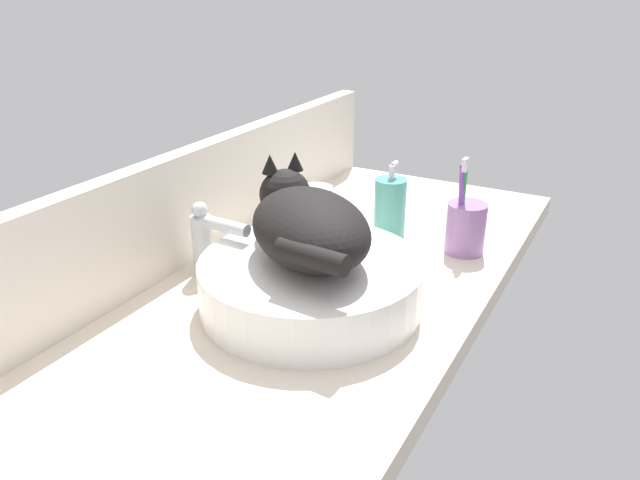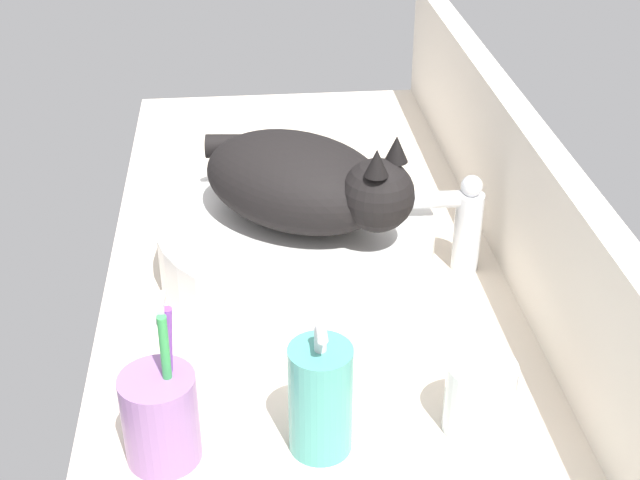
{
  "view_description": "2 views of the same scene",
  "coord_description": "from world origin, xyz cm",
  "px_view_note": "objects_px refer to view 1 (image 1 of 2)",
  "views": [
    {
      "loc": [
        -80.81,
        -46.3,
        50.37
      ],
      "look_at": [
        5.44,
        0.64,
        7.15
      ],
      "focal_mm": 35.0,
      "sensor_mm": 36.0,
      "label": 1
    },
    {
      "loc": [
        94.58,
        -9.37,
        63.9
      ],
      "look_at": [
        4.97,
        -0.7,
        10.26
      ],
      "focal_mm": 50.0,
      "sensor_mm": 36.0,
      "label": 2
    }
  ],
  "objects_px": {
    "soap_dispenser": "(390,208)",
    "water_glass": "(316,208)",
    "toothbrush_cup": "(465,227)",
    "cat": "(307,224)",
    "faucet": "(207,237)",
    "sink_basin": "(311,283)"
  },
  "relations": [
    {
      "from": "soap_dispenser",
      "to": "water_glass",
      "type": "bearing_deg",
      "value": 93.7
    },
    {
      "from": "toothbrush_cup",
      "to": "water_glass",
      "type": "distance_m",
      "value": 0.32
    },
    {
      "from": "soap_dispenser",
      "to": "toothbrush_cup",
      "type": "height_order",
      "value": "toothbrush_cup"
    },
    {
      "from": "water_glass",
      "to": "toothbrush_cup",
      "type": "bearing_deg",
      "value": -88.36
    },
    {
      "from": "water_glass",
      "to": "cat",
      "type": "bearing_deg",
      "value": -153.52
    },
    {
      "from": "cat",
      "to": "soap_dispenser",
      "type": "xyz_separation_m",
      "value": [
        0.32,
        -0.01,
        -0.08
      ]
    },
    {
      "from": "faucet",
      "to": "soap_dispenser",
      "type": "relative_size",
      "value": 0.88
    },
    {
      "from": "faucet",
      "to": "cat",
      "type": "bearing_deg",
      "value": -90.25
    },
    {
      "from": "soap_dispenser",
      "to": "water_glass",
      "type": "xyz_separation_m",
      "value": [
        -0.01,
        0.16,
        -0.03
      ]
    },
    {
      "from": "toothbrush_cup",
      "to": "water_glass",
      "type": "xyz_separation_m",
      "value": [
        -0.01,
        0.32,
        -0.02
      ]
    },
    {
      "from": "faucet",
      "to": "water_glass",
      "type": "height_order",
      "value": "faucet"
    },
    {
      "from": "soap_dispenser",
      "to": "water_glass",
      "type": "height_order",
      "value": "soap_dispenser"
    },
    {
      "from": "cat",
      "to": "soap_dispenser",
      "type": "bearing_deg",
      "value": -2.02
    },
    {
      "from": "cat",
      "to": "sink_basin",
      "type": "bearing_deg",
      "value": -126.56
    },
    {
      "from": "cat",
      "to": "soap_dispenser",
      "type": "height_order",
      "value": "cat"
    },
    {
      "from": "soap_dispenser",
      "to": "toothbrush_cup",
      "type": "bearing_deg",
      "value": -90.53
    },
    {
      "from": "faucet",
      "to": "soap_dispenser",
      "type": "bearing_deg",
      "value": -33.91
    },
    {
      "from": "sink_basin",
      "to": "cat",
      "type": "height_order",
      "value": "cat"
    },
    {
      "from": "sink_basin",
      "to": "faucet",
      "type": "distance_m",
      "value": 0.21
    },
    {
      "from": "sink_basin",
      "to": "faucet",
      "type": "xyz_separation_m",
      "value": [
        0.01,
        0.21,
        0.03
      ]
    },
    {
      "from": "sink_basin",
      "to": "cat",
      "type": "distance_m",
      "value": 0.1
    },
    {
      "from": "cat",
      "to": "toothbrush_cup",
      "type": "xyz_separation_m",
      "value": [
        0.31,
        -0.17,
        -0.09
      ]
    }
  ]
}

